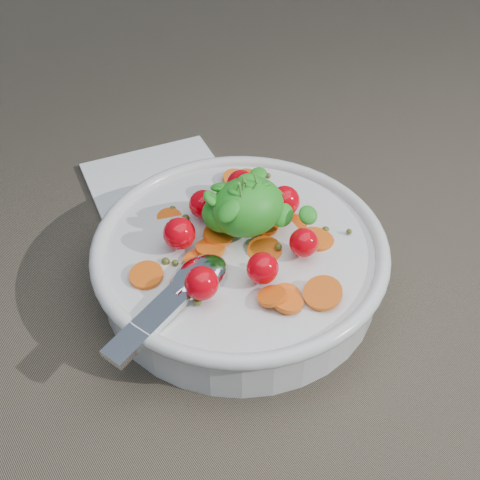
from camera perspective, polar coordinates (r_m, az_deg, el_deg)
ground at (r=0.52m, az=-1.17°, el=-4.80°), size 6.00×6.00×0.00m
bowl at (r=0.50m, az=-0.02°, el=-1.76°), size 0.26×0.24×0.10m
napkin at (r=0.63m, az=-7.74°, el=5.51°), size 0.16×0.14×0.01m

